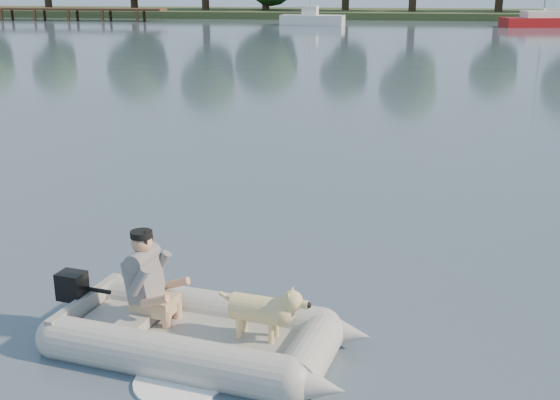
% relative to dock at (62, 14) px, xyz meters
% --- Properties ---
extents(water, '(160.00, 160.00, 0.00)m').
position_rel_dock_xyz_m(water, '(26.00, -52.00, -0.52)').
color(water, slate).
rests_on(water, ground).
extents(shore_bank, '(160.00, 12.00, 0.70)m').
position_rel_dock_xyz_m(shore_bank, '(26.00, 10.00, -0.27)').
color(shore_bank, '#47512D').
rests_on(shore_bank, water).
extents(dock, '(18.00, 2.00, 1.04)m').
position_rel_dock_xyz_m(dock, '(0.00, 0.00, 0.00)').
color(dock, '#4C331E').
rests_on(dock, water).
extents(dinghy, '(4.62, 3.68, 1.21)m').
position_rel_dock_xyz_m(dinghy, '(25.67, -52.55, -0.02)').
color(dinghy, '#A1A19C').
rests_on(dinghy, water).
extents(man, '(0.72, 0.65, 0.93)m').
position_rel_dock_xyz_m(man, '(25.09, -52.39, 0.15)').
color(man, slate).
rests_on(man, dinghy).
extents(dog, '(0.84, 0.43, 0.54)m').
position_rel_dock_xyz_m(dog, '(26.23, -52.61, -0.07)').
color(dog, tan).
rests_on(dog, dinghy).
extents(outboard_motor, '(0.40, 0.31, 0.68)m').
position_rel_dock_xyz_m(outboard_motor, '(24.26, -52.28, -0.25)').
color(outboard_motor, black).
rests_on(outboard_motor, dinghy).
extents(motorboat, '(5.14, 2.37, 2.11)m').
position_rel_dock_xyz_m(motorboat, '(21.81, -3.32, 0.44)').
color(motorboat, white).
rests_on(motorboat, water).
extents(sailboat, '(7.15, 3.47, 9.45)m').
position_rel_dock_xyz_m(sailboat, '(39.24, -2.73, -0.11)').
color(sailboat, '#A31215').
rests_on(sailboat, water).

